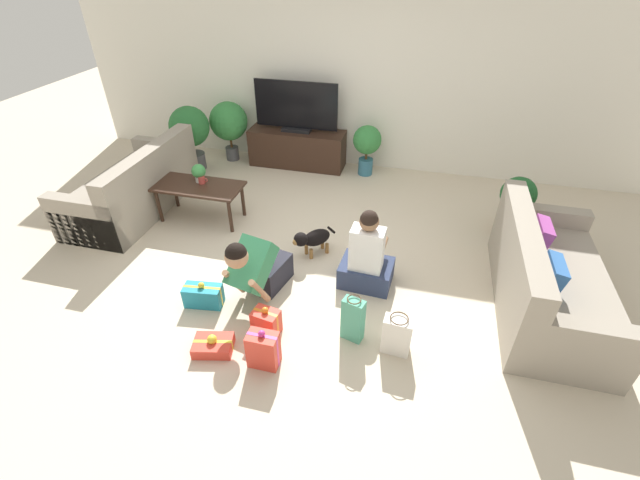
% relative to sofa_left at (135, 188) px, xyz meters
% --- Properties ---
extents(ground_plane, '(16.00, 16.00, 0.00)m').
position_rel_sofa_left_xyz_m(ground_plane, '(2.40, -0.55, -0.29)').
color(ground_plane, beige).
extents(wall_back, '(8.40, 0.06, 2.60)m').
position_rel_sofa_left_xyz_m(wall_back, '(2.40, 2.08, 1.01)').
color(wall_back, white).
rests_on(wall_back, ground_plane).
extents(sofa_left, '(0.90, 1.87, 0.84)m').
position_rel_sofa_left_xyz_m(sofa_left, '(0.00, 0.00, 0.00)').
color(sofa_left, gray).
rests_on(sofa_left, ground_plane).
extents(sofa_right, '(0.90, 1.87, 0.84)m').
position_rel_sofa_left_xyz_m(sofa_right, '(4.79, -0.65, 0.00)').
color(sofa_right, gray).
rests_on(sofa_right, ground_plane).
extents(coffee_table, '(1.07, 0.51, 0.47)m').
position_rel_sofa_left_xyz_m(coffee_table, '(0.93, -0.01, 0.12)').
color(coffee_table, '#382319').
rests_on(coffee_table, ground_plane).
extents(tv_console, '(1.45, 0.45, 0.55)m').
position_rel_sofa_left_xyz_m(tv_console, '(1.63, 1.79, -0.02)').
color(tv_console, '#382319').
rests_on(tv_console, ground_plane).
extents(tv, '(1.24, 0.20, 0.73)m').
position_rel_sofa_left_xyz_m(tv, '(1.63, 1.79, 0.59)').
color(tv, black).
rests_on(tv, tv_console).
extents(potted_plant_corner_left, '(0.58, 0.58, 0.96)m').
position_rel_sofa_left_xyz_m(potted_plant_corner_left, '(0.15, 1.29, 0.31)').
color(potted_plant_corner_left, '#4C4C51').
rests_on(potted_plant_corner_left, ground_plane).
extents(potted_plant_corner_right, '(0.40, 0.40, 0.71)m').
position_rel_sofa_left_xyz_m(potted_plant_corner_right, '(4.65, 0.63, 0.14)').
color(potted_plant_corner_right, '#A36042').
rests_on(potted_plant_corner_right, ground_plane).
extents(potted_plant_back_right, '(0.41, 0.41, 0.75)m').
position_rel_sofa_left_xyz_m(potted_plant_back_right, '(2.71, 1.74, 0.19)').
color(potted_plant_back_right, '#336B84').
rests_on(potted_plant_back_right, ground_plane).
extents(potted_plant_back_left, '(0.58, 0.58, 0.92)m').
position_rel_sofa_left_xyz_m(potted_plant_back_left, '(0.56, 1.74, 0.31)').
color(potted_plant_back_left, '#4C4C51').
rests_on(potted_plant_back_left, ground_plane).
extents(person_kneeling, '(0.48, 0.82, 0.79)m').
position_rel_sofa_left_xyz_m(person_kneeling, '(2.13, -1.19, 0.06)').
color(person_kneeling, '#23232D').
rests_on(person_kneeling, ground_plane).
extents(person_sitting, '(0.54, 0.50, 0.89)m').
position_rel_sofa_left_xyz_m(person_sitting, '(3.12, -0.76, 0.02)').
color(person_sitting, '#283351').
rests_on(person_sitting, ground_plane).
extents(dog, '(0.40, 0.40, 0.34)m').
position_rel_sofa_left_xyz_m(dog, '(2.47, -0.42, -0.08)').
color(dog, black).
rests_on(dog, ground_plane).
extents(gift_box_a, '(0.38, 0.22, 0.27)m').
position_rel_sofa_left_xyz_m(gift_box_a, '(1.66, -1.45, -0.19)').
color(gift_box_a, teal).
rests_on(gift_box_a, ground_plane).
extents(gift_box_b, '(0.26, 0.20, 0.30)m').
position_rel_sofa_left_xyz_m(gift_box_b, '(2.37, -1.64, -0.17)').
color(gift_box_b, red).
rests_on(gift_box_b, ground_plane).
extents(gift_box_c, '(0.37, 0.30, 0.17)m').
position_rel_sofa_left_xyz_m(gift_box_c, '(2.00, -1.95, -0.24)').
color(gift_box_c, red).
rests_on(gift_box_c, ground_plane).
extents(gift_box_d, '(0.25, 0.16, 0.38)m').
position_rel_sofa_left_xyz_m(gift_box_d, '(2.47, -1.97, -0.13)').
color(gift_box_d, red).
rests_on(gift_box_d, ground_plane).
extents(gift_bag_a, '(0.21, 0.15, 0.46)m').
position_rel_sofa_left_xyz_m(gift_bag_a, '(3.13, -1.51, -0.07)').
color(gift_bag_a, '#4CA384').
rests_on(gift_bag_a, ground_plane).
extents(gift_bag_b, '(0.25, 0.17, 0.39)m').
position_rel_sofa_left_xyz_m(gift_bag_b, '(3.51, -1.57, -0.11)').
color(gift_bag_b, white).
rests_on(gift_bag_b, ground_plane).
extents(mug, '(0.12, 0.08, 0.09)m').
position_rel_sofa_left_xyz_m(mug, '(0.95, 0.05, 0.22)').
color(mug, '#B23D38').
rests_on(mug, coffee_table).
extents(tabletop_plant, '(0.17, 0.17, 0.22)m').
position_rel_sofa_left_xyz_m(tabletop_plant, '(0.90, 0.09, 0.30)').
color(tabletop_plant, beige).
rests_on(tabletop_plant, coffee_table).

